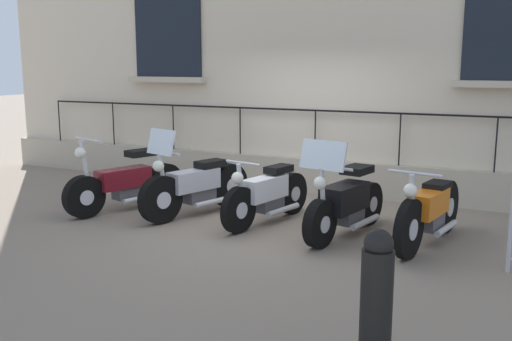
# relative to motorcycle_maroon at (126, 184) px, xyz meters

# --- Properties ---
(ground_plane) EXTENTS (60.00, 60.00, 0.00)m
(ground_plane) POSITION_rel_motorcycle_maroon_xyz_m (-0.40, 2.24, -0.40)
(ground_plane) COLOR gray
(motorcycle_maroon) EXTENTS (2.01, 0.94, 1.16)m
(motorcycle_maroon) POSITION_rel_motorcycle_maroon_xyz_m (0.00, 0.00, 0.00)
(motorcycle_maroon) COLOR black
(motorcycle_maroon) RESTS_ON ground_plane
(motorcycle_silver) EXTENTS (1.96, 0.88, 1.33)m
(motorcycle_silver) POSITION_rel_motorcycle_maroon_xyz_m (-0.17, 1.14, 0.02)
(motorcycle_silver) COLOR black
(motorcycle_silver) RESTS_ON ground_plane
(motorcycle_white) EXTENTS (1.86, 0.70, 0.95)m
(motorcycle_white) POSITION_rel_motorcycle_maroon_xyz_m (-0.21, 2.28, -0.00)
(motorcycle_white) COLOR black
(motorcycle_white) RESTS_ON ground_plane
(motorcycle_black) EXTENTS (1.89, 0.82, 1.32)m
(motorcycle_black) POSITION_rel_motorcycle_maroon_xyz_m (-0.09, 3.45, 0.03)
(motorcycle_black) COLOR black
(motorcycle_black) RESTS_ON ground_plane
(motorcycle_orange) EXTENTS (1.99, 0.72, 1.01)m
(motorcycle_orange) POSITION_rel_motorcycle_maroon_xyz_m (-0.15, 4.50, 0.03)
(motorcycle_orange) COLOR black
(motorcycle_orange) RESTS_ON ground_plane
(bollard) EXTENTS (0.22, 0.22, 1.13)m
(bollard) POSITION_rel_motorcycle_maroon_xyz_m (3.28, 4.66, 0.17)
(bollard) COLOR black
(bollard) RESTS_ON ground_plane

